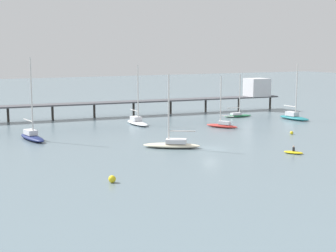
{
  "coord_description": "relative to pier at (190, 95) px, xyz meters",
  "views": [
    {
      "loc": [
        -38.99,
        -62.85,
        14.7
      ],
      "look_at": [
        0.0,
        14.12,
        1.5
      ],
      "focal_mm": 53.67,
      "sensor_mm": 36.0,
      "label": 1
    }
  ],
  "objects": [
    {
      "name": "mooring_buoy_far",
      "position": [
        1.1,
        -34.36,
        -3.98
      ],
      "size": [
        0.59,
        0.59,
        0.59
      ],
      "primitive_type": "sphere",
      "color": "yellow",
      "rests_on": "ground_plane"
    },
    {
      "name": "pier",
      "position": [
        0.0,
        0.0,
        0.0
      ],
      "size": [
        82.64,
        11.38,
        7.67
      ],
      "color": "#4C4C51",
      "rests_on": "ground_plane"
    },
    {
      "name": "sailboat_green",
      "position": [
        5.83,
        -11.1,
        -3.71
      ],
      "size": [
        6.77,
        2.11,
        9.32
      ],
      "color": "#287F4C",
      "rests_on": "ground_plane"
    },
    {
      "name": "dinghy_yellow",
      "position": [
        -9.58,
        -47.21,
        -4.07
      ],
      "size": [
        2.56,
        3.0,
        1.14
      ],
      "color": "yellow",
      "rests_on": "ground_plane"
    },
    {
      "name": "sailboat_red",
      "position": [
        -5.56,
        -22.48,
        -3.61
      ],
      "size": [
        4.63,
        6.33,
        9.75
      ],
      "color": "red",
      "rests_on": "ground_plane"
    },
    {
      "name": "sailboat_navy",
      "position": [
        -40.55,
        -19.45,
        -3.48
      ],
      "size": [
        3.45,
        8.78,
        13.44
      ],
      "color": "navy",
      "rests_on": "ground_plane"
    },
    {
      "name": "sailboat_teal",
      "position": [
        13.92,
        -20.01,
        -3.55
      ],
      "size": [
        3.2,
        8.02,
        11.86
      ],
      "color": "#1E727A",
      "rests_on": "ground_plane"
    },
    {
      "name": "mooring_buoy_near",
      "position": [
        -38.23,
        -50.38,
        -3.86
      ],
      "size": [
        0.84,
        0.84,
        0.84
      ],
      "primitive_type": "sphere",
      "color": "yellow",
      "rests_on": "ground_plane"
    },
    {
      "name": "sailboat_white",
      "position": [
        -18.42,
        -11.55,
        -3.58
      ],
      "size": [
        2.52,
        8.17,
        11.78
      ],
      "color": "white",
      "rests_on": "ground_plane"
    },
    {
      "name": "sailboat_cream",
      "position": [
        -23.02,
        -35.61,
        -3.64
      ],
      "size": [
        8.65,
        6.91,
        11.09
      ],
      "color": "beige",
      "rests_on": "ground_plane"
    },
    {
      "name": "ground_plane",
      "position": [
        -18.21,
        -38.77,
        -4.28
      ],
      "size": [
        400.0,
        400.0,
        0.0
      ],
      "primitive_type": "plane",
      "color": "slate"
    }
  ]
}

